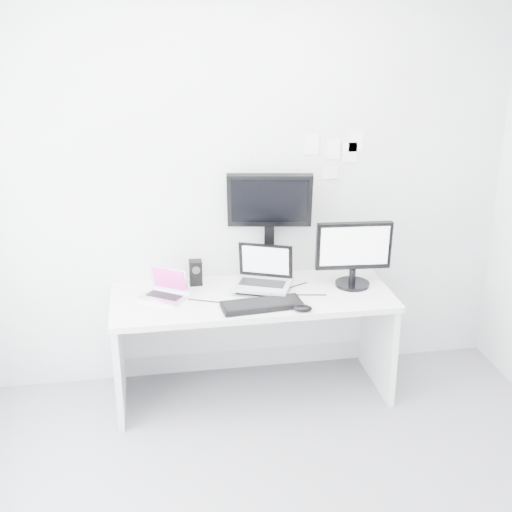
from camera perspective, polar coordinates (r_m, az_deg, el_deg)
The scene contains 14 objects.
back_wall at distance 4.52m, azimuth -1.02°, elevation 5.78°, with size 3.60×3.60×0.00m, color silver.
desk at distance 4.55m, azimuth -0.29°, elevation -7.43°, with size 1.80×0.70×0.73m, color silver.
macbook at distance 4.33m, azimuth -7.80°, elevation -2.32°, with size 0.27×0.20×0.20m, color silver.
speaker at distance 4.54m, azimuth -5.06°, elevation -1.38°, with size 0.08×0.08×0.17m, color black.
dell_laptop at distance 4.39m, azimuth 0.49°, elevation -1.15°, with size 0.36×0.28×0.30m, color #A9ACB1.
rear_monitor at distance 4.54m, azimuth 1.12°, elevation 2.70°, with size 0.56×0.20×0.76m, color black.
samsung_monitor at distance 4.49m, azimuth 8.17°, elevation 0.21°, with size 0.50×0.23×0.45m, color black.
keyboard at distance 4.21m, azimuth 0.48°, elevation -4.11°, with size 0.50×0.18×0.03m, color black.
mouse at distance 4.17m, azimuth 3.89°, elevation -4.36°, with size 0.12×0.08×0.04m, color black.
wall_note_0 at distance 4.53m, azimuth 4.68°, elevation 9.28°, with size 0.10×0.00×0.14m, color white.
wall_note_1 at distance 4.58m, azimuth 6.51°, elevation 8.82°, with size 0.09×0.00×0.13m, color white.
wall_note_2 at distance 4.61m, azimuth 8.35°, elevation 9.46°, with size 0.10×0.00×0.14m, color white.
wall_note_3 at distance 4.61m, azimuth 6.18°, elevation 6.87°, with size 0.11×0.00×0.08m, color white.
wall_note_4 at distance 4.62m, azimuth 7.81°, elevation 8.57°, with size 0.10×0.00×0.13m, color white.
Camera 1 is at (-0.63, -2.72, 2.51)m, focal length 47.93 mm.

